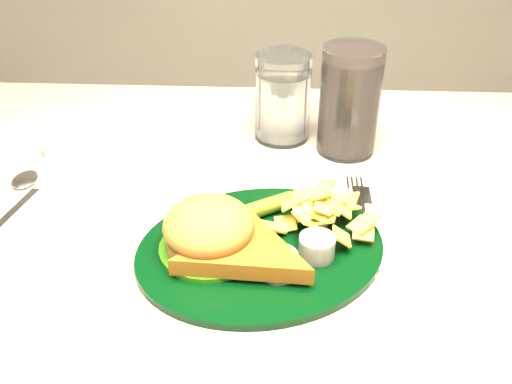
% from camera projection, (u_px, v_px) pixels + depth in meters
% --- Properties ---
extents(dinner_plate, '(0.35, 0.33, 0.06)m').
position_uv_depth(dinner_plate, '(261.00, 230.00, 0.63)').
color(dinner_plate, black).
rests_on(dinner_plate, table).
extents(water_glass, '(0.11, 0.11, 0.13)m').
position_uv_depth(water_glass, '(283.00, 98.00, 0.85)').
color(water_glass, white).
rests_on(water_glass, table).
extents(cola_glass, '(0.09, 0.09, 0.16)m').
position_uv_depth(cola_glass, '(349.00, 101.00, 0.81)').
color(cola_glass, black).
rests_on(cola_glass, table).
extents(fork_napkin, '(0.14, 0.18, 0.01)m').
position_uv_depth(fork_napkin, '(363.00, 232.00, 0.67)').
color(fork_napkin, white).
rests_on(fork_napkin, table).
extents(spoon, '(0.07, 0.17, 0.01)m').
position_uv_depth(spoon, '(10.00, 213.00, 0.71)').
color(spoon, white).
rests_on(spoon, table).
extents(ramekin, '(0.04, 0.04, 0.02)m').
position_uv_depth(ramekin, '(56.00, 147.00, 0.83)').
color(ramekin, white).
rests_on(ramekin, table).
extents(wrapped_straw, '(0.21, 0.13, 0.01)m').
position_uv_depth(wrapped_straw, '(191.00, 146.00, 0.85)').
color(wrapped_straw, white).
rests_on(wrapped_straw, table).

